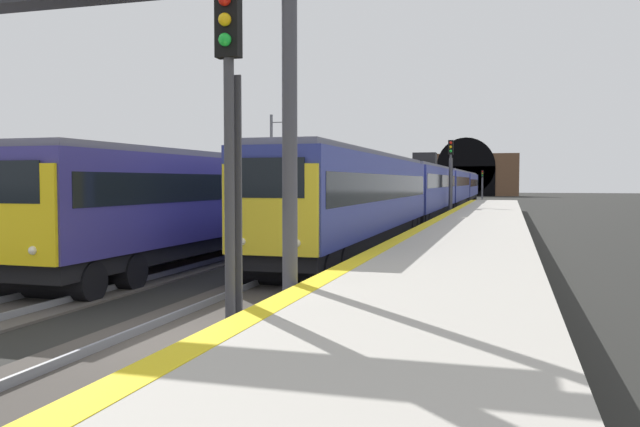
# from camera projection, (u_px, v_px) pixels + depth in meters

# --- Properties ---
(ground_plane) EXTENTS (320.00, 320.00, 0.00)m
(ground_plane) POSITION_uv_depth(u_px,v_px,m) (164.00, 344.00, 11.59)
(ground_plane) COLOR black
(platform_right) EXTENTS (112.00, 4.39, 1.05)m
(platform_right) POSITION_uv_depth(u_px,v_px,m) (411.00, 331.00, 10.32)
(platform_right) COLOR #ADA89E
(platform_right) RESTS_ON ground_plane
(platform_right_edge_strip) EXTENTS (112.00, 0.50, 0.01)m
(platform_right_edge_strip) POSITION_uv_depth(u_px,v_px,m) (295.00, 293.00, 10.84)
(platform_right_edge_strip) COLOR yellow
(platform_right_edge_strip) RESTS_ON platform_right
(track_main_line) EXTENTS (160.00, 3.20, 0.21)m
(track_main_line) POSITION_uv_depth(u_px,v_px,m) (164.00, 342.00, 11.59)
(track_main_line) COLOR #423D38
(track_main_line) RESTS_ON ground_plane
(train_main_approaching) EXTENTS (84.44, 2.79, 4.95)m
(train_main_approaching) POSITION_uv_depth(u_px,v_px,m) (440.00, 188.00, 56.72)
(train_main_approaching) COLOR navy
(train_main_approaching) RESTS_ON ground_plane
(train_adjacent_platform) EXTENTS (63.11, 3.26, 4.79)m
(train_adjacent_platform) POSITION_uv_depth(u_px,v_px,m) (348.00, 191.00, 44.51)
(train_adjacent_platform) COLOR navy
(train_adjacent_platform) RESTS_ON ground_plane
(railway_signal_near) EXTENTS (0.39, 0.38, 5.84)m
(railway_signal_near) POSITION_uv_depth(u_px,v_px,m) (230.00, 143.00, 9.98)
(railway_signal_near) COLOR #38383D
(railway_signal_near) RESTS_ON ground_plane
(railway_signal_mid) EXTENTS (0.39, 0.38, 5.89)m
(railway_signal_mid) POSITION_uv_depth(u_px,v_px,m) (451.00, 173.00, 47.23)
(railway_signal_mid) COLOR #4C4C54
(railway_signal_mid) RESTS_ON ground_plane
(railway_signal_far) EXTENTS (0.39, 0.38, 4.62)m
(railway_signal_far) POSITION_uv_depth(u_px,v_px,m) (482.00, 182.00, 102.02)
(railway_signal_far) COLOR #4C4C54
(railway_signal_far) RESTS_ON ground_plane
(overhead_signal_gantry) EXTENTS (0.70, 9.10, 7.33)m
(overhead_signal_gantry) POSITION_uv_depth(u_px,v_px,m) (81.00, 49.00, 12.97)
(overhead_signal_gantry) COLOR #3F3F47
(overhead_signal_gantry) RESTS_ON ground_plane
(tunnel_portal) EXTENTS (2.39, 19.99, 11.39)m
(tunnel_portal) POSITION_uv_depth(u_px,v_px,m) (466.00, 175.00, 127.32)
(tunnel_portal) COLOR brown
(tunnel_portal) RESTS_ON ground_plane
(catenary_mast_near) EXTENTS (0.22, 2.17, 8.02)m
(catenary_mast_near) POSITION_uv_depth(u_px,v_px,m) (272.00, 165.00, 50.01)
(catenary_mast_near) COLOR #595B60
(catenary_mast_near) RESTS_ON ground_plane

